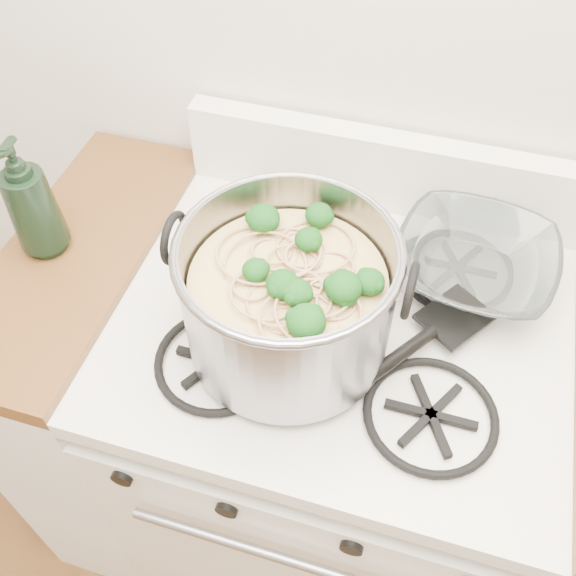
# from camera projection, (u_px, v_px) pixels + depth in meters

# --- Properties ---
(gas_range) EXTENTS (0.76, 0.66, 0.92)m
(gas_range) POSITION_uv_depth(u_px,v_px,m) (329.00, 443.00, 1.45)
(gas_range) COLOR white
(gas_range) RESTS_ON ground
(counter_left) EXTENTS (0.25, 0.65, 0.92)m
(counter_left) POSITION_uv_depth(u_px,v_px,m) (124.00, 380.00, 1.52)
(counter_left) COLOR silver
(counter_left) RESTS_ON ground
(stock_pot) EXTENTS (0.36, 0.33, 0.22)m
(stock_pot) POSITION_uv_depth(u_px,v_px,m) (288.00, 299.00, 0.96)
(stock_pot) COLOR gray
(stock_pot) RESTS_ON gas_range
(spatula) EXTENTS (0.42, 0.42, 0.02)m
(spatula) POSITION_uv_depth(u_px,v_px,m) (456.00, 314.00, 1.05)
(spatula) COLOR black
(spatula) RESTS_ON gas_range
(glass_bowl) EXTENTS (0.12, 0.12, 0.03)m
(glass_bowl) POSITION_uv_depth(u_px,v_px,m) (472.00, 269.00, 1.11)
(glass_bowl) COLOR white
(glass_bowl) RESTS_ON gas_range
(bottle) EXTENTS (0.09, 0.09, 0.23)m
(bottle) POSITION_uv_depth(u_px,v_px,m) (29.00, 199.00, 1.08)
(bottle) COLOR black
(bottle) RESTS_ON counter_left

